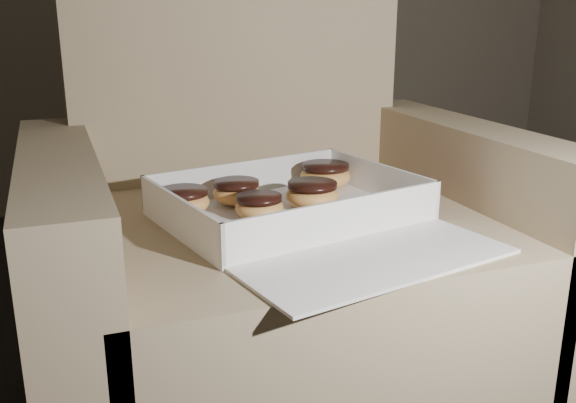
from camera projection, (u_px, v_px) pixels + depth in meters
The scene contains 10 objects.
armchair at pixel (279, 265), 1.18m from camera, with size 0.84×0.71×0.88m.
bakery_box at pixel (304, 216), 1.05m from camera, with size 0.49×0.54×0.07m.
donut_a at pixel (325, 175), 1.22m from camera, with size 0.10×0.10×0.05m.
donut_b at pixel (259, 206), 1.04m from camera, with size 0.08×0.08×0.04m.
donut_c at pixel (183, 201), 1.07m from camera, with size 0.09×0.09×0.04m.
donut_d at pixel (237, 192), 1.12m from camera, with size 0.08×0.08×0.04m.
donut_e at pixel (312, 194), 1.10m from camera, with size 0.09×0.09×0.05m.
crumb_a at pixel (369, 198), 1.16m from camera, with size 0.01×0.01×0.00m, color black.
crumb_b at pixel (341, 214), 1.07m from camera, with size 0.01×0.01×0.00m, color black.
crumb_c at pixel (378, 210), 1.09m from camera, with size 0.01×0.01×0.00m, color black.
Camera 1 is at (-0.14, -0.20, 0.73)m, focal length 40.00 mm.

